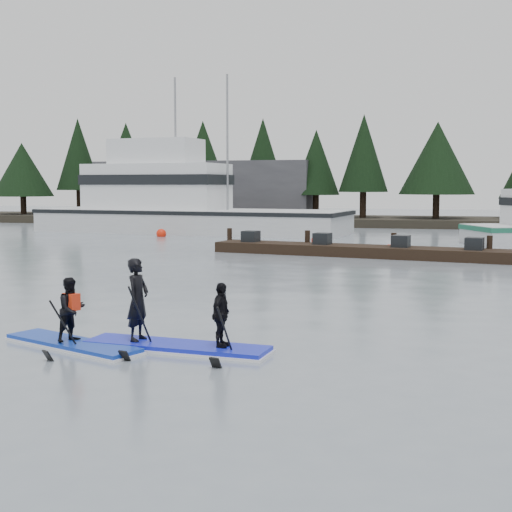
% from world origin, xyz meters
% --- Properties ---
extents(ground, '(160.00, 160.00, 0.00)m').
position_xyz_m(ground, '(0.00, 0.00, 0.00)').
color(ground, slate).
rests_on(ground, ground).
extents(far_shore, '(70.00, 8.00, 0.60)m').
position_xyz_m(far_shore, '(0.00, 42.00, 0.30)').
color(far_shore, '#2D281E').
rests_on(far_shore, ground).
extents(treeline, '(60.00, 4.00, 8.00)m').
position_xyz_m(treeline, '(0.00, 42.00, 0.00)').
color(treeline, black).
rests_on(treeline, ground).
extents(waterfront_building, '(18.00, 6.00, 5.00)m').
position_xyz_m(waterfront_building, '(-14.00, 44.00, 2.50)').
color(waterfront_building, '#4C4C51').
rests_on(waterfront_building, ground).
extents(fishing_boat_large, '(20.92, 8.01, 11.20)m').
position_xyz_m(fishing_boat_large, '(-11.39, 30.75, 0.87)').
color(fishing_boat_large, silver).
rests_on(fishing_boat_large, ground).
extents(floating_dock, '(13.90, 4.24, 0.46)m').
position_xyz_m(floating_dock, '(1.92, 17.66, 0.23)').
color(floating_dock, black).
rests_on(floating_dock, ground).
extents(buoy_a, '(0.60, 0.60, 0.60)m').
position_xyz_m(buoy_a, '(-11.15, 26.59, 0.00)').
color(buoy_a, red).
rests_on(buoy_a, ground).
extents(buoy_d, '(0.54, 0.54, 0.54)m').
position_xyz_m(buoy_d, '(2.78, 19.22, 0.00)').
color(buoy_d, red).
rests_on(buoy_d, ground).
extents(buoy_b, '(0.64, 0.64, 0.64)m').
position_xyz_m(buoy_b, '(-1.21, 23.62, 0.00)').
color(buoy_b, red).
rests_on(buoy_b, ground).
extents(paddleboard_solo, '(3.16, 1.87, 1.81)m').
position_xyz_m(paddleboard_solo, '(-1.79, -1.12, 0.44)').
color(paddleboard_solo, '#1234AB').
rests_on(paddleboard_solo, ground).
extents(paddleboard_duo, '(3.60, 1.31, 2.18)m').
position_xyz_m(paddleboard_duo, '(0.16, -0.85, 0.53)').
color(paddleboard_duo, '#1521CB').
rests_on(paddleboard_duo, ground).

